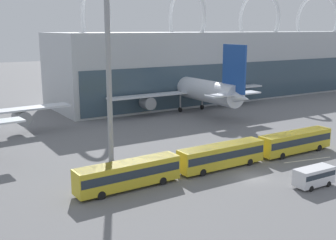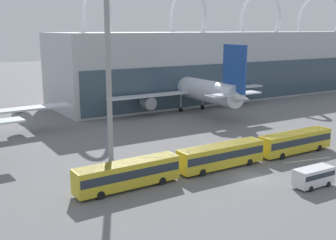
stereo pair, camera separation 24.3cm
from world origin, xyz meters
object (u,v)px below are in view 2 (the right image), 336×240
(shuttle_bus_0, at_px, (128,173))
(shuttle_bus_1, at_px, (221,155))
(shuttle_bus_2, at_px, (296,141))
(service_van_foreground, at_px, (314,176))
(floodlight_mast, at_px, (108,52))
(airliner_at_gate_far, at_px, (190,88))

(shuttle_bus_0, relative_size, shuttle_bus_1, 1.00)
(shuttle_bus_0, relative_size, shuttle_bus_2, 1.00)
(service_van_foreground, bearing_deg, shuttle_bus_1, 115.54)
(floodlight_mast, bearing_deg, service_van_foreground, -53.73)
(airliner_at_gate_far, bearing_deg, service_van_foreground, 162.50)
(airliner_at_gate_far, height_order, shuttle_bus_1, airliner_at_gate_far)
(shuttle_bus_1, relative_size, floodlight_mast, 0.47)
(airliner_at_gate_far, relative_size, shuttle_bus_0, 3.13)
(airliner_at_gate_far, xyz_separation_m, shuttle_bus_2, (-6.09, -37.88, -3.46))
(shuttle_bus_0, bearing_deg, floodlight_mast, 73.87)
(shuttle_bus_1, xyz_separation_m, shuttle_bus_2, (14.47, -0.25, 0.00))
(airliner_at_gate_far, xyz_separation_m, shuttle_bus_1, (-20.56, -37.63, -3.46))
(airliner_at_gate_far, distance_m, shuttle_bus_1, 43.02)
(shuttle_bus_1, bearing_deg, airliner_at_gate_far, 60.67)
(shuttle_bus_2, relative_size, floodlight_mast, 0.47)
(service_van_foreground, bearing_deg, airliner_at_gate_far, 73.48)
(shuttle_bus_2, height_order, service_van_foreground, shuttle_bus_2)
(shuttle_bus_2, bearing_deg, shuttle_bus_0, 179.35)
(shuttle_bus_0, xyz_separation_m, shuttle_bus_2, (28.93, -0.12, 0.00))
(shuttle_bus_0, xyz_separation_m, service_van_foreground, (19.74, -11.31, -0.56))
(airliner_at_gate_far, height_order, shuttle_bus_0, airliner_at_gate_far)
(shuttle_bus_0, bearing_deg, shuttle_bus_1, -1.53)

